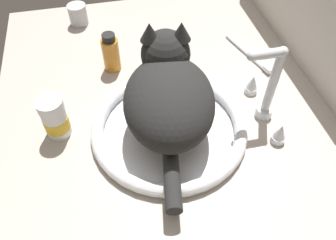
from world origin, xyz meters
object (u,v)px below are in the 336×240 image
Objects in this scene: faucet at (267,93)px; cat at (168,92)px; sink_basin at (168,128)px; metal_jar at (78,15)px; amber_bottle at (111,53)px; toothbrush at (248,54)px; pill_bottle at (55,117)px.

faucet is 22.74cm from cat.
sink_basin is 5.65× the size of metal_jar.
faucet reaches higher than metal_jar.
sink_basin is 3.27× the size of amber_bottle.
faucet is at bearing 39.69° from metal_jar.
toothbrush is at bearing 127.79° from sink_basin.
pill_bottle is at bearing -98.17° from cat.
cat is 25.61cm from pill_bottle.
metal_jar reaches higher than sink_basin.
faucet is 1.05× the size of toothbrush.
faucet is at bearing 52.48° from amber_bottle.
cat reaches higher than sink_basin.
pill_bottle is at bearing -72.78° from toothbrush.
pill_bottle is at bearing -8.82° from metal_jar.
sink_basin is at bearing 77.09° from pill_bottle.
metal_jar is 0.33× the size of toothbrush.
sink_basin is 0.93× the size of cat.
sink_basin is at bearing -9.62° from cat.
sink_basin is 1.87× the size of toothbrush.
faucet reaches higher than sink_basin.
faucet is at bearing -13.85° from toothbrush.
amber_bottle is at bearing -94.79° from toothbrush.
amber_bottle is (-19.46, 14.53, 0.30)cm from pill_bottle.
metal_jar is 0.58× the size of amber_bottle.
cat is at bearing -95.18° from faucet.
cat is 50.60cm from metal_jar.
pill_bottle is at bearing -102.91° from sink_basin.
cat reaches higher than faucet.
cat is 3.51× the size of amber_bottle.
faucet is 63.49cm from metal_jar.
metal_jar is at bearing -140.31° from faucet.
amber_bottle reaches higher than metal_jar.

